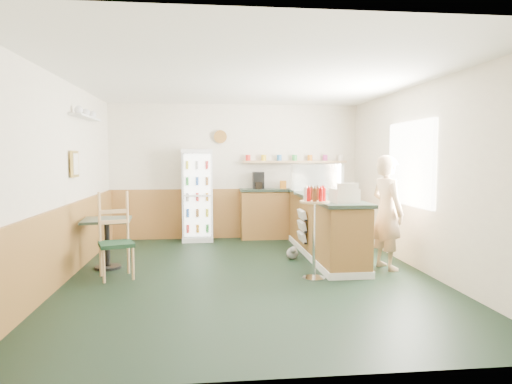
{
  "coord_description": "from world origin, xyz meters",
  "views": [
    {
      "loc": [
        -0.58,
        -6.25,
        1.66
      ],
      "look_at": [
        0.16,
        0.6,
        1.12
      ],
      "focal_mm": 32.0,
      "sensor_mm": 36.0,
      "label": 1
    }
  ],
  "objects": [
    {
      "name": "ground",
      "position": [
        0.0,
        0.0,
        0.0
      ],
      "size": [
        6.0,
        6.0,
        0.0
      ],
      "primitive_type": "plane",
      "color": "black",
      "rests_on": "ground"
    },
    {
      "name": "room_envelope",
      "position": [
        -0.23,
        0.73,
        1.52
      ],
      "size": [
        5.04,
        6.02,
        2.72
      ],
      "color": "beige",
      "rests_on": "ground"
    },
    {
      "name": "service_counter",
      "position": [
        1.35,
        1.07,
        0.46
      ],
      "size": [
        0.68,
        3.01,
        1.01
      ],
      "color": "#9D6432",
      "rests_on": "ground"
    },
    {
      "name": "back_counter",
      "position": [
        1.19,
        2.8,
        0.55
      ],
      "size": [
        2.24,
        0.42,
        1.69
      ],
      "color": "#9D6432",
      "rests_on": "ground"
    },
    {
      "name": "drinks_fridge",
      "position": [
        -0.76,
        2.74,
        0.9
      ],
      "size": [
        0.59,
        0.52,
        1.8
      ],
      "color": "silver",
      "rests_on": "ground"
    },
    {
      "name": "display_case",
      "position": [
        1.35,
        1.65,
        1.26
      ],
      "size": [
        0.89,
        0.47,
        0.51
      ],
      "color": "silver",
      "rests_on": "service_counter"
    },
    {
      "name": "cash_register",
      "position": [
        1.35,
        -0.02,
        1.11
      ],
      "size": [
        0.36,
        0.38,
        0.19
      ],
      "primitive_type": "cube",
      "rotation": [
        0.0,
        0.0,
        0.07
      ],
      "color": "beige",
      "rests_on": "service_counter"
    },
    {
      "name": "shopkeeper",
      "position": [
        2.05,
        0.15,
        0.84
      ],
      "size": [
        0.54,
        0.64,
        1.68
      ],
      "primitive_type": "imported",
      "rotation": [
        0.0,
        0.0,
        1.84
      ],
      "color": "tan",
      "rests_on": "ground"
    },
    {
      "name": "condiment_stand",
      "position": [
        0.85,
        -0.29,
        0.84
      ],
      "size": [
        0.4,
        0.4,
        1.24
      ],
      "rotation": [
        0.0,
        0.0,
        -0.39
      ],
      "color": "silver",
      "rests_on": "ground"
    },
    {
      "name": "newspaper_rack",
      "position": [
        0.99,
        1.14,
        0.5
      ],
      "size": [
        0.09,
        0.46,
        0.54
      ],
      "color": "black",
      "rests_on": "ground"
    },
    {
      "name": "cafe_table",
      "position": [
        -2.05,
        0.61,
        0.52
      ],
      "size": [
        0.73,
        0.73,
        0.74
      ],
      "rotation": [
        0.0,
        0.0,
        0.09
      ],
      "color": "black",
      "rests_on": "ground"
    },
    {
      "name": "cafe_chair",
      "position": [
        -1.81,
        0.14,
        0.61
      ],
      "size": [
        0.55,
        0.56,
        1.17
      ],
      "rotation": [
        0.0,
        0.0,
        0.32
      ],
      "color": "black",
      "rests_on": "ground"
    },
    {
      "name": "dog_doorstop",
      "position": [
        0.79,
        0.9,
        0.11
      ],
      "size": [
        0.19,
        0.24,
        0.23
      ],
      "rotation": [
        0.0,
        0.0,
        0.24
      ],
      "color": "gray",
      "rests_on": "ground"
    }
  ]
}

